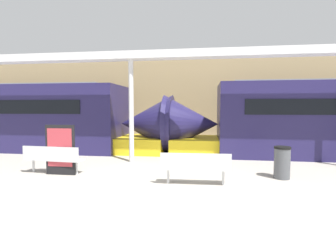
% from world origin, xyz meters
% --- Properties ---
extents(ground_plane, '(60.00, 60.00, 0.00)m').
position_xyz_m(ground_plane, '(0.00, 0.00, 0.00)').
color(ground_plane, '#A8A093').
extents(station_wall, '(56.00, 0.20, 5.00)m').
position_xyz_m(station_wall, '(0.00, 9.61, 2.50)').
color(station_wall, tan).
rests_on(station_wall, ground_plane).
extents(bench_near, '(1.86, 0.50, 0.87)m').
position_xyz_m(bench_near, '(0.85, 0.76, 0.52)').
color(bench_near, silver).
rests_on(bench_near, ground_plane).
extents(bench_far, '(1.92, 0.55, 0.87)m').
position_xyz_m(bench_far, '(-3.59, 1.32, 0.52)').
color(bench_far, silver).
rests_on(bench_far, ground_plane).
extents(trash_bin, '(0.47, 0.47, 0.94)m').
position_xyz_m(trash_bin, '(3.32, 1.76, 0.47)').
color(trash_bin, '#4C4F54').
rests_on(trash_bin, ground_plane).
extents(poster_board, '(0.93, 0.07, 1.54)m').
position_xyz_m(poster_board, '(-3.29, 1.26, 0.78)').
color(poster_board, black).
rests_on(poster_board, ground_plane).
extents(support_column_near, '(0.18, 0.18, 3.84)m').
position_xyz_m(support_column_near, '(-1.66, 3.44, 1.92)').
color(support_column_near, silver).
rests_on(support_column_near, ground_plane).
extents(canopy_beam, '(28.00, 0.60, 0.28)m').
position_xyz_m(canopy_beam, '(-1.66, 3.44, 3.98)').
color(canopy_beam, silver).
rests_on(canopy_beam, support_column_near).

